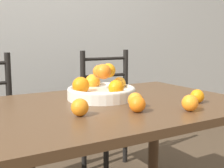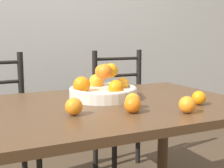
{
  "view_description": "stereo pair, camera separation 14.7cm",
  "coord_description": "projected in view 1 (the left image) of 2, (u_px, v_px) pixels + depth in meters",
  "views": [
    {
      "loc": [
        -0.66,
        -1.23,
        1.05
      ],
      "look_at": [
        0.09,
        0.01,
        0.83
      ],
      "focal_mm": 50.0,
      "sensor_mm": 36.0,
      "label": 1
    },
    {
      "loc": [
        -0.53,
        -1.3,
        1.05
      ],
      "look_at": [
        0.09,
        0.01,
        0.83
      ],
      "focal_mm": 50.0,
      "sensor_mm": 36.0,
      "label": 2
    }
  ],
  "objects": [
    {
      "name": "wall_back",
      "position": [
        11.0,
        6.0,
        2.58
      ],
      "size": [
        8.0,
        0.06,
        2.6
      ],
      "color": "beige",
      "rests_on": "ground_plane"
    },
    {
      "name": "dining_table",
      "position": [
        96.0,
        127.0,
        1.44
      ],
      "size": [
        1.45,
        0.9,
        0.74
      ],
      "color": "#4C331E",
      "rests_on": "ground_plane"
    },
    {
      "name": "fruit_bowl",
      "position": [
        101.0,
        89.0,
        1.56
      ],
      "size": [
        0.34,
        0.34,
        0.18
      ],
      "color": "beige",
      "rests_on": "dining_table"
    },
    {
      "name": "orange_loose_2",
      "position": [
        190.0,
        103.0,
        1.31
      ],
      "size": [
        0.07,
        0.07,
        0.07
      ],
      "color": "orange",
      "rests_on": "dining_table"
    },
    {
      "name": "orange_loose_3",
      "position": [
        137.0,
        104.0,
        1.28
      ],
      "size": [
        0.07,
        0.07,
        0.07
      ],
      "color": "orange",
      "rests_on": "dining_table"
    },
    {
      "name": "orange_loose_1",
      "position": [
        80.0,
        107.0,
        1.22
      ],
      "size": [
        0.07,
        0.07,
        0.07
      ],
      "color": "orange",
      "rests_on": "dining_table"
    },
    {
      "name": "chair_right",
      "position": [
        114.0,
        113.0,
        2.36
      ],
      "size": [
        0.43,
        0.41,
        0.95
      ],
      "rotation": [
        0.0,
        0.0,
        -0.03
      ],
      "color": "black",
      "rests_on": "ground_plane"
    },
    {
      "name": "orange_loose_4",
      "position": [
        197.0,
        96.0,
        1.47
      ],
      "size": [
        0.06,
        0.06,
        0.06
      ],
      "color": "orange",
      "rests_on": "dining_table"
    },
    {
      "name": "orange_loose_0",
      "position": [
        135.0,
        100.0,
        1.37
      ],
      "size": [
        0.07,
        0.07,
        0.07
      ],
      "color": "orange",
      "rests_on": "dining_table"
    }
  ]
}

